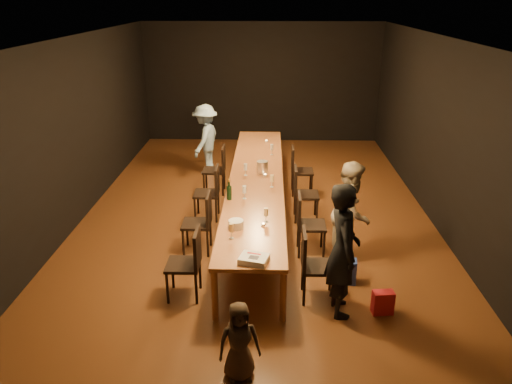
{
  "coord_description": "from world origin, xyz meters",
  "views": [
    {
      "loc": [
        0.23,
        -7.86,
        3.62
      ],
      "look_at": [
        0.04,
        -1.28,
        1.0
      ],
      "focal_mm": 35.0,
      "sensor_mm": 36.0,
      "label": 1
    }
  ],
  "objects_px": {
    "chair_left_1": "(196,223)",
    "woman_birthday": "(343,250)",
    "child": "(239,342)",
    "man_blue": "(206,139)",
    "plate_stack": "(236,224)",
    "champagne_bottle": "(229,189)",
    "birthday_cake": "(254,259)",
    "ice_bucket": "(262,167)",
    "chair_left_3": "(214,170)",
    "chair_right_0": "(318,266)",
    "chair_right_3": "(302,171)",
    "table": "(256,180)",
    "woman_tan": "(351,212)",
    "chair_left_0": "(183,264)",
    "chair_right_1": "(311,224)",
    "chair_right_2": "(306,194)",
    "chair_left_2": "(206,193)"
  },
  "relations": [
    {
      "from": "chair_left_1",
      "to": "woman_birthday",
      "type": "bearing_deg",
      "value": -126.97
    },
    {
      "from": "woman_birthday",
      "to": "child",
      "type": "relative_size",
      "value": 1.93
    },
    {
      "from": "man_blue",
      "to": "plate_stack",
      "type": "bearing_deg",
      "value": 27.39
    },
    {
      "from": "champagne_bottle",
      "to": "birthday_cake",
      "type": "bearing_deg",
      "value": -76.96
    },
    {
      "from": "woman_birthday",
      "to": "champagne_bottle",
      "type": "distance_m",
      "value": 2.25
    },
    {
      "from": "woman_birthday",
      "to": "ice_bucket",
      "type": "distance_m",
      "value": 3.07
    },
    {
      "from": "child",
      "to": "chair_left_1",
      "type": "bearing_deg",
      "value": 93.8
    },
    {
      "from": "chair_left_3",
      "to": "child",
      "type": "relative_size",
      "value": 1.08
    },
    {
      "from": "woman_birthday",
      "to": "chair_right_0",
      "type": "bearing_deg",
      "value": 38.95
    },
    {
      "from": "chair_right_3",
      "to": "chair_left_1",
      "type": "distance_m",
      "value": 2.94
    },
    {
      "from": "chair_right_3",
      "to": "child",
      "type": "height_order",
      "value": "chair_right_3"
    },
    {
      "from": "table",
      "to": "chair_right_3",
      "type": "relative_size",
      "value": 6.45
    },
    {
      "from": "chair_right_3",
      "to": "plate_stack",
      "type": "height_order",
      "value": "chair_right_3"
    },
    {
      "from": "chair_right_3",
      "to": "birthday_cake",
      "type": "distance_m",
      "value": 4.12
    },
    {
      "from": "woman_tan",
      "to": "champagne_bottle",
      "type": "bearing_deg",
      "value": 94.48
    },
    {
      "from": "chair_right_0",
      "to": "man_blue",
      "type": "bearing_deg",
      "value": -157.3
    },
    {
      "from": "chair_left_0",
      "to": "man_blue",
      "type": "distance_m",
      "value": 4.8
    },
    {
      "from": "chair_right_1",
      "to": "woman_birthday",
      "type": "bearing_deg",
      "value": 9.52
    },
    {
      "from": "chair_left_0",
      "to": "chair_left_3",
      "type": "distance_m",
      "value": 3.6
    },
    {
      "from": "chair_right_3",
      "to": "chair_left_0",
      "type": "distance_m",
      "value": 3.98
    },
    {
      "from": "chair_right_1",
      "to": "man_blue",
      "type": "xyz_separation_m",
      "value": [
        -2.0,
        3.58,
        0.28
      ]
    },
    {
      "from": "chair_left_3",
      "to": "plate_stack",
      "type": "bearing_deg",
      "value": -168.45
    },
    {
      "from": "chair_right_3",
      "to": "plate_stack",
      "type": "bearing_deg",
      "value": -18.6
    },
    {
      "from": "chair_left_0",
      "to": "birthday_cake",
      "type": "xyz_separation_m",
      "value": [
        0.91,
        -0.43,
        0.32
      ]
    },
    {
      "from": "chair_right_1",
      "to": "woman_tan",
      "type": "height_order",
      "value": "woman_tan"
    },
    {
      "from": "woman_tan",
      "to": "chair_right_0",
      "type": "bearing_deg",
      "value": 170.19
    },
    {
      "from": "chair_right_2",
      "to": "chair_left_0",
      "type": "xyz_separation_m",
      "value": [
        -1.7,
        -2.4,
        0.0
      ]
    },
    {
      "from": "birthday_cake",
      "to": "chair_left_3",
      "type": "bearing_deg",
      "value": 117.94
    },
    {
      "from": "chair_left_1",
      "to": "chair_left_2",
      "type": "height_order",
      "value": "same"
    },
    {
      "from": "chair_left_3",
      "to": "child",
      "type": "xyz_separation_m",
      "value": [
        0.8,
        -5.04,
        -0.03
      ]
    },
    {
      "from": "birthday_cake",
      "to": "plate_stack",
      "type": "distance_m",
      "value": 0.92
    },
    {
      "from": "champagne_bottle",
      "to": "ice_bucket",
      "type": "xyz_separation_m",
      "value": [
        0.47,
        1.2,
        -0.06
      ]
    },
    {
      "from": "chair_right_0",
      "to": "child",
      "type": "distance_m",
      "value": 1.7
    },
    {
      "from": "table",
      "to": "chair_left_2",
      "type": "bearing_deg",
      "value": 180.0
    },
    {
      "from": "chair_left_3",
      "to": "man_blue",
      "type": "relative_size",
      "value": 0.63
    },
    {
      "from": "woman_birthday",
      "to": "ice_bucket",
      "type": "xyz_separation_m",
      "value": [
        -1.0,
        2.91,
        0.02
      ]
    },
    {
      "from": "chair_left_1",
      "to": "child",
      "type": "relative_size",
      "value": 1.08
    },
    {
      "from": "chair_left_0",
      "to": "champagne_bottle",
      "type": "height_order",
      "value": "champagne_bottle"
    },
    {
      "from": "chair_left_2",
      "to": "woman_birthday",
      "type": "distance_m",
      "value": 3.32
    },
    {
      "from": "chair_right_0",
      "to": "chair_left_0",
      "type": "relative_size",
      "value": 1.0
    },
    {
      "from": "chair_right_2",
      "to": "chair_left_0",
      "type": "distance_m",
      "value": 2.94
    },
    {
      "from": "chair_left_1",
      "to": "woman_birthday",
      "type": "distance_m",
      "value": 2.46
    },
    {
      "from": "man_blue",
      "to": "ice_bucket",
      "type": "distance_m",
      "value": 2.48
    },
    {
      "from": "chair_left_2",
      "to": "plate_stack",
      "type": "distance_m",
      "value": 2.07
    },
    {
      "from": "chair_left_1",
      "to": "champagne_bottle",
      "type": "relative_size",
      "value": 2.88
    },
    {
      "from": "table",
      "to": "plate_stack",
      "type": "relative_size",
      "value": 29.98
    },
    {
      "from": "chair_left_3",
      "to": "chair_right_0",
      "type": "bearing_deg",
      "value": -154.72
    },
    {
      "from": "chair_right_3",
      "to": "woman_tan",
      "type": "bearing_deg",
      "value": 11.72
    },
    {
      "from": "child",
      "to": "birthday_cake",
      "type": "height_order",
      "value": "child"
    },
    {
      "from": "chair_right_1",
      "to": "child",
      "type": "xyz_separation_m",
      "value": [
        -0.9,
        -2.64,
        -0.03
      ]
    }
  ]
}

